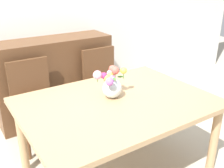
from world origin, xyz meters
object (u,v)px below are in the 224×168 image
Objects in this scene: dining_table at (117,110)px; chair_left at (34,97)px; chair_right at (104,81)px; dresser at (54,79)px; flower_vase at (111,84)px.

chair_left is (-0.42, 0.90, -0.14)m from dining_table.
chair_right reaches higher than dining_table.
dining_table is at bearing -88.80° from dresser.
flower_vase reaches higher than chair_right.
dining_table is 1.09× the size of dresser.
dresser is 1.30m from flower_vase.
chair_right is at bearing -180.00° from chair_left.
chair_right is at bearing 65.05° from dining_table.
dining_table is 1.70× the size of chair_right.
chair_right is (0.42, 0.90, -0.14)m from dining_table.
dresser reaches higher than chair_left.
dresser is (0.39, 0.43, -0.02)m from chair_left.
chair_left is at bearing -132.10° from dresser.
flower_vase is (-0.00, 0.08, 0.20)m from dining_table.
dresser is (-0.45, 0.43, -0.02)m from chair_right.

